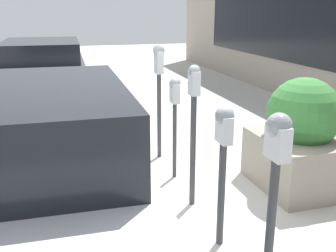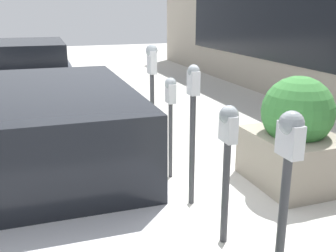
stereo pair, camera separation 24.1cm
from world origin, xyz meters
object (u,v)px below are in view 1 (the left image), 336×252
(parking_meter_second, at_px, (223,147))
(planter_box, at_px, (301,139))
(parking_meter_fourth, at_px, (175,104))
(parked_car_rear, at_px, (43,71))
(parking_meter_farthest, at_px, (159,76))
(parked_car_middle, at_px, (31,165))
(parking_meter_nearest, at_px, (275,172))
(parking_meter_middle, at_px, (194,114))

(parking_meter_second, xyz_separation_m, planter_box, (0.88, -1.40, -0.35))
(parking_meter_fourth, bearing_deg, parked_car_rear, 20.40)
(parking_meter_farthest, bearing_deg, planter_box, -136.24)
(parking_meter_second, bearing_deg, parked_car_middle, 74.64)
(parking_meter_nearest, xyz_separation_m, parking_meter_fourth, (2.41, -0.05, -0.10))
(parking_meter_second, relative_size, parking_meter_middle, 0.84)
(parking_meter_middle, bearing_deg, parking_meter_fourth, -1.75)
(parking_meter_farthest, distance_m, planter_box, 2.06)
(parked_car_rear, bearing_deg, parking_meter_fourth, -158.02)
(parking_meter_farthest, distance_m, parked_car_middle, 2.52)
(parking_meter_nearest, bearing_deg, parked_car_middle, 50.74)
(parking_meter_middle, relative_size, parking_meter_farthest, 0.95)
(parking_meter_nearest, bearing_deg, parking_meter_fourth, -1.10)
(parking_meter_second, xyz_separation_m, parked_car_middle, (0.44, 1.61, -0.17))
(planter_box, height_order, parked_car_rear, parked_car_rear)
(parking_meter_second, bearing_deg, parking_meter_fourth, -1.12)
(parking_meter_middle, relative_size, parked_car_middle, 0.37)
(parking_meter_nearest, xyz_separation_m, parking_meter_second, (0.86, -0.02, -0.12))
(parked_car_middle, bearing_deg, planter_box, -80.55)
(parking_meter_fourth, bearing_deg, parking_meter_middle, 178.25)
(parking_meter_nearest, xyz_separation_m, parking_meter_farthest, (3.17, -0.04, 0.12))
(planter_box, bearing_deg, parked_car_rear, 30.62)
(parking_meter_second, height_order, parked_car_rear, parked_car_rear)
(parking_meter_nearest, xyz_separation_m, parking_meter_middle, (1.66, -0.02, -0.04))
(parking_meter_farthest, xyz_separation_m, parked_car_rear, (3.65, 1.64, -0.40))
(parked_car_rear, bearing_deg, parking_meter_second, -163.30)
(planter_box, relative_size, parked_car_rear, 0.30)
(planter_box, bearing_deg, parking_meter_farthest, 43.76)
(parking_meter_nearest, distance_m, parking_meter_fourth, 2.41)
(parking_meter_middle, distance_m, planter_box, 1.46)
(parking_meter_middle, bearing_deg, parking_meter_farthest, -0.81)
(parking_meter_farthest, bearing_deg, parked_car_rear, 24.17)
(parking_meter_fourth, xyz_separation_m, parking_meter_farthest, (0.76, 0.00, 0.22))
(parking_meter_middle, height_order, parked_car_rear, parking_meter_middle)
(parking_meter_second, relative_size, planter_box, 0.98)
(parking_meter_second, distance_m, parking_meter_farthest, 2.32)
(parking_meter_fourth, distance_m, parked_car_rear, 4.71)
(parking_meter_second, distance_m, planter_box, 1.69)
(parking_meter_second, distance_m, parking_meter_middle, 0.80)
(parking_meter_nearest, height_order, parked_car_middle, parked_car_middle)
(parking_meter_fourth, distance_m, parked_car_middle, 1.99)
(parking_meter_second, bearing_deg, parking_meter_farthest, -0.71)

